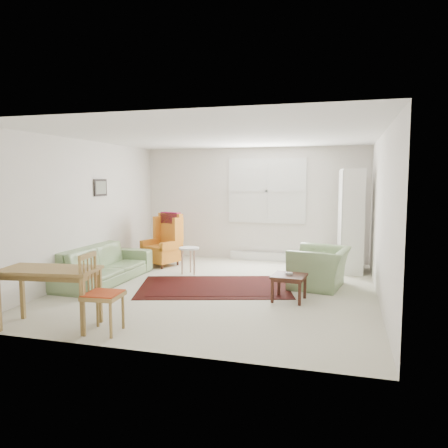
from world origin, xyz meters
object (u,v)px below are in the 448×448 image
(armchair, at_px, (320,264))
(wingback_chair, at_px, (161,239))
(desk, at_px, (51,298))
(coffee_table, at_px, (289,288))
(stool, at_px, (189,260))
(desk_chair, at_px, (103,293))
(cabinet, at_px, (351,221))
(sofa, at_px, (104,258))

(armchair, relative_size, wingback_chair, 0.92)
(desk, bearing_deg, coffee_table, 36.11)
(stool, bearing_deg, armchair, -8.46)
(armchair, bearing_deg, coffee_table, -13.17)
(desk_chair, bearing_deg, coffee_table, -49.33)
(stool, relative_size, cabinet, 0.26)
(sofa, relative_size, armchair, 2.08)
(desk, bearing_deg, sofa, 105.39)
(cabinet, bearing_deg, sofa, -159.65)
(sofa, relative_size, cabinet, 1.07)
(stool, distance_m, desk, 3.33)
(sofa, distance_m, desk, 2.37)
(sofa, bearing_deg, armchair, -79.19)
(armchair, relative_size, desk_chair, 1.08)
(coffee_table, distance_m, stool, 2.46)
(wingback_chair, bearing_deg, desk, -66.20)
(wingback_chair, xyz_separation_m, cabinet, (3.80, 0.48, 0.45))
(armchair, height_order, desk_chair, desk_chair)
(stool, xyz_separation_m, cabinet, (2.97, 1.07, 0.74))
(armchair, distance_m, desk, 4.23)
(desk, bearing_deg, desk_chair, 0.00)
(sofa, bearing_deg, desk_chair, -148.06)
(cabinet, distance_m, desk, 5.66)
(desk_chair, bearing_deg, wingback_chair, 9.49)
(sofa, distance_m, armchair, 3.75)
(sofa, xyz_separation_m, stool, (1.23, 1.00, -0.17))
(stool, relative_size, desk_chair, 0.55)
(stool, bearing_deg, desk, -100.38)
(stool, distance_m, desk_chair, 3.29)
(wingback_chair, xyz_separation_m, desk_chair, (0.96, -3.86, -0.08))
(sofa, relative_size, wingback_chair, 1.92)
(armchair, xyz_separation_m, desk_chair, (-2.33, -2.91, 0.07))
(wingback_chair, xyz_separation_m, coffee_table, (2.90, -1.91, -0.36))
(wingback_chair, bearing_deg, desk_chair, -55.62)
(armchair, bearing_deg, cabinet, 169.56)
(coffee_table, relative_size, stool, 0.93)
(stool, bearing_deg, wingback_chair, 144.66)
(cabinet, distance_m, desk_chair, 5.22)
(armchair, bearing_deg, sofa, -71.40)
(sofa, relative_size, desk, 1.84)
(wingback_chair, distance_m, cabinet, 3.85)
(cabinet, height_order, desk_chair, cabinet)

